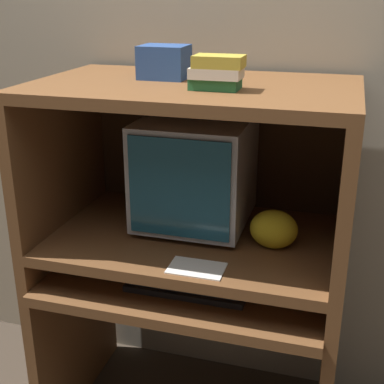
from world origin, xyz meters
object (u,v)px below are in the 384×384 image
(keyboard, at_px, (188,285))
(snack_bag, at_px, (274,229))
(mouse, at_px, (266,293))
(crt_monitor, at_px, (195,171))
(storage_box, at_px, (164,62))
(book_stack, at_px, (217,73))

(keyboard, bearing_deg, snack_bag, 24.78)
(mouse, bearing_deg, crt_monitor, 144.91)
(keyboard, bearing_deg, crt_monitor, 100.07)
(snack_bag, xyz_separation_m, storage_box, (-0.39, 0.09, 0.50))
(keyboard, relative_size, mouse, 7.00)
(snack_bag, xyz_separation_m, book_stack, (-0.18, -0.07, 0.50))
(snack_bag, bearing_deg, crt_monitor, 159.87)
(crt_monitor, height_order, mouse, crt_monitor)
(mouse, distance_m, storage_box, 0.81)
(crt_monitor, height_order, snack_bag, crt_monitor)
(book_stack, bearing_deg, storage_box, 143.83)
(mouse, bearing_deg, keyboard, -175.76)
(crt_monitor, xyz_separation_m, book_stack, (0.11, -0.18, 0.37))
(crt_monitor, height_order, keyboard, crt_monitor)
(snack_bag, bearing_deg, book_stack, -159.39)
(mouse, height_order, storage_box, storage_box)
(crt_monitor, distance_m, storage_box, 0.38)
(snack_bag, height_order, storage_box, storage_box)
(storage_box, bearing_deg, book_stack, -36.17)
(keyboard, height_order, storage_box, storage_box)
(crt_monitor, xyz_separation_m, storage_box, (-0.10, -0.02, 0.37))
(keyboard, relative_size, book_stack, 2.58)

